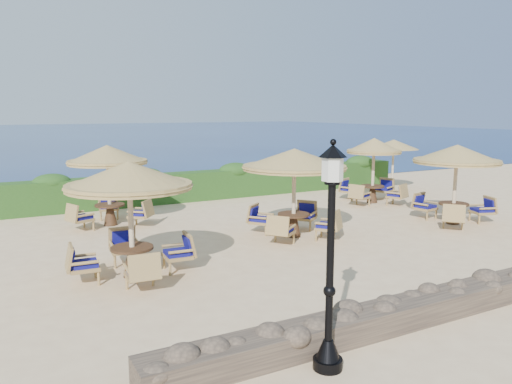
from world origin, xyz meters
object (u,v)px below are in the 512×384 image
Objects in this scene: lamp_post at (330,268)px; extra_parasol at (394,145)px; cafe_set_4 at (373,163)px; cafe_set_0 at (130,198)px; cafe_set_3 at (108,170)px; cafe_set_1 at (294,174)px; cafe_set_2 at (456,167)px.

extra_parasol is at bearing 43.60° from lamp_post.
cafe_set_4 is (-2.97, -2.00, -0.54)m from extra_parasol.
lamp_post is 1.17× the size of cafe_set_0.
cafe_set_0 is at bearing -97.10° from cafe_set_3.
cafe_set_3 reaches higher than extra_parasol.
cafe_set_0 is 1.04× the size of cafe_set_3.
cafe_set_1 is at bearing -149.63° from extra_parasol.
lamp_post is at bearing -74.99° from cafe_set_0.
extra_parasol is 0.88× the size of cafe_set_3.
cafe_set_1 is 6.68m from cafe_set_4.
cafe_set_2 is at bearing -93.32° from cafe_set_4.
cafe_set_0 is 5.39m from cafe_set_1.
cafe_set_4 is (11.09, 4.55, -0.20)m from cafe_set_0.
cafe_set_0 and cafe_set_1 have the same top height.
cafe_set_2 and cafe_set_4 have the same top height.
cafe_set_2 is 11.43m from cafe_set_3.
cafe_set_4 is at bearing 46.09° from lamp_post.
cafe_set_4 is at bearing 28.46° from cafe_set_1.
extra_parasol is at bearing 62.84° from cafe_set_2.
lamp_post is 1.21× the size of cafe_set_3.
cafe_set_1 and cafe_set_3 have the same top height.
cafe_set_2 is at bearing 31.38° from lamp_post.
cafe_set_2 is (5.62, -1.10, 0.01)m from cafe_set_1.
cafe_set_0 is 11.98m from cafe_set_4.
lamp_post reaches higher than cafe_set_1.
lamp_post is 17.41m from extra_parasol.
cafe_set_4 is at bearing 22.29° from cafe_set_0.
cafe_set_3 is (-0.78, 10.96, 0.30)m from lamp_post.
lamp_post is at bearing -133.91° from cafe_set_4.
extra_parasol is 15.51m from cafe_set_0.
extra_parasol is (12.60, 12.00, 0.62)m from lamp_post.
lamp_post is 1.16× the size of cafe_set_4.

